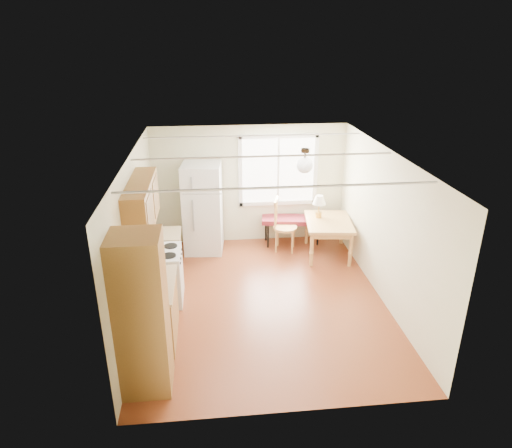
{
  "coord_description": "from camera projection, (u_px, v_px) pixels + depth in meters",
  "views": [
    {
      "loc": [
        -0.83,
        -6.59,
        4.16
      ],
      "look_at": [
        -0.06,
        0.6,
        1.15
      ],
      "focal_mm": 32.0,
      "sensor_mm": 36.0,
      "label": 1
    }
  ],
  "objects": [
    {
      "name": "dining_table",
      "position": [
        328.0,
        225.0,
        9.1
      ],
      "size": [
        1.02,
        1.28,
        0.74
      ],
      "rotation": [
        0.0,
        0.0,
        -0.12
      ],
      "color": "#B78546",
      "rests_on": "ground"
    },
    {
      "name": "table_lamp",
      "position": [
        319.0,
        202.0,
        9.1
      ],
      "size": [
        0.27,
        0.27,
        0.46
      ],
      "rotation": [
        0.0,
        0.0,
        -0.2
      ],
      "color": "gold",
      "rests_on": "dining_table"
    },
    {
      "name": "refrigerator",
      "position": [
        203.0,
        208.0,
        9.2
      ],
      "size": [
        0.83,
        0.83,
        1.83
      ],
      "rotation": [
        0.0,
        0.0,
        -0.1
      ],
      "color": "silver",
      "rests_on": "ground"
    },
    {
      "name": "window_unit",
      "position": [
        278.0,
        170.0,
        9.46
      ],
      "size": [
        1.64,
        0.05,
        1.51
      ],
      "color": "white",
      "rests_on": "room_shell"
    },
    {
      "name": "kitchen_run",
      "position": [
        153.0,
        280.0,
        6.65
      ],
      "size": [
        0.65,
        3.4,
        2.2
      ],
      "color": "brown",
      "rests_on": "ground"
    },
    {
      "name": "pendant_light",
      "position": [
        305.0,
        164.0,
        7.3
      ],
      "size": [
        0.26,
        0.26,
        0.4
      ],
      "color": "black",
      "rests_on": "room_shell"
    },
    {
      "name": "chair",
      "position": [
        280.0,
        221.0,
        9.31
      ],
      "size": [
        0.52,
        0.52,
        1.1
      ],
      "rotation": [
        0.0,
        0.0,
        -0.27
      ],
      "color": "#B78546",
      "rests_on": "ground"
    },
    {
      "name": "coffee_maker",
      "position": [
        147.0,
        285.0,
        6.15
      ],
      "size": [
        0.25,
        0.29,
        0.36
      ],
      "rotation": [
        0.0,
        0.0,
        -0.34
      ],
      "color": "black",
      "rests_on": "kitchen_run"
    },
    {
      "name": "bench",
      "position": [
        292.0,
        220.0,
        9.65
      ],
      "size": [
        1.32,
        0.65,
        0.58
      ],
      "rotation": [
        0.0,
        0.0,
        -0.15
      ],
      "color": "maroon",
      "rests_on": "ground"
    },
    {
      "name": "room_shell",
      "position": [
        264.0,
        232.0,
        7.25
      ],
      "size": [
        4.6,
        5.6,
        2.62
      ],
      "color": "#5B2412",
      "rests_on": "ground"
    },
    {
      "name": "kettle",
      "position": [
        147.0,
        275.0,
        6.47
      ],
      "size": [
        0.12,
        0.12,
        0.24
      ],
      "color": "red",
      "rests_on": "kitchen_run"
    }
  ]
}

